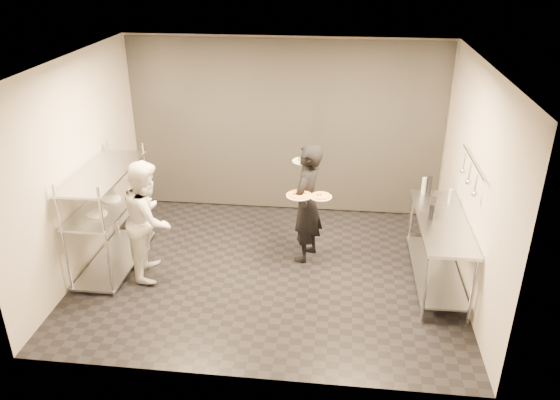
# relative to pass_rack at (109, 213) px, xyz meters

# --- Properties ---
(room_shell) EXTENTS (5.00, 4.00, 2.80)m
(room_shell) POSITION_rel_pass_rack_xyz_m (2.15, 1.18, 0.63)
(room_shell) COLOR black
(room_shell) RESTS_ON ground
(pass_rack) EXTENTS (0.60, 1.60, 1.50)m
(pass_rack) POSITION_rel_pass_rack_xyz_m (0.00, 0.00, 0.00)
(pass_rack) COLOR #B5B7BC
(pass_rack) RESTS_ON ground
(prep_counter) EXTENTS (0.60, 1.80, 0.92)m
(prep_counter) POSITION_rel_pass_rack_xyz_m (4.33, 0.00, -0.14)
(prep_counter) COLOR #B5B7BC
(prep_counter) RESTS_ON ground
(utensil_rail) EXTENTS (0.07, 1.20, 0.31)m
(utensil_rail) POSITION_rel_pass_rack_xyz_m (4.58, 0.00, 0.78)
(utensil_rail) COLOR #B5B7BC
(utensil_rail) RESTS_ON room_shell
(waiter) EXTENTS (0.58, 0.71, 1.68)m
(waiter) POSITION_rel_pass_rack_xyz_m (2.61, 0.44, 0.07)
(waiter) COLOR black
(waiter) RESTS_ON ground
(chef) EXTENTS (0.73, 0.87, 1.59)m
(chef) POSITION_rel_pass_rack_xyz_m (0.60, -0.17, 0.03)
(chef) COLOR white
(chef) RESTS_ON ground
(pizza_plate_near) EXTENTS (0.34, 0.34, 0.05)m
(pizza_plate_near) POSITION_rel_pass_rack_xyz_m (2.52, 0.22, 0.30)
(pizza_plate_near) COLOR white
(pizza_plate_near) RESTS_ON waiter
(pizza_plate_far) EXTENTS (0.28, 0.28, 0.05)m
(pizza_plate_far) POSITION_rel_pass_rack_xyz_m (2.81, 0.20, 0.30)
(pizza_plate_far) COLOR white
(pizza_plate_far) RESTS_ON waiter
(salad_plate) EXTENTS (0.30, 0.30, 0.07)m
(salad_plate) POSITION_rel_pass_rack_xyz_m (2.53, 0.75, 0.58)
(salad_plate) COLOR white
(salad_plate) RESTS_ON waiter
(pos_monitor) EXTENTS (0.12, 0.28, 0.20)m
(pos_monitor) POSITION_rel_pass_rack_xyz_m (4.21, 0.11, 0.25)
(pos_monitor) COLOR black
(pos_monitor) RESTS_ON prep_counter
(bottle_green) EXTENTS (0.06, 0.06, 0.22)m
(bottle_green) POSITION_rel_pass_rack_xyz_m (4.19, 0.80, 0.26)
(bottle_green) COLOR gray
(bottle_green) RESTS_ON prep_counter
(bottle_clear) EXTENTS (0.06, 0.06, 0.21)m
(bottle_clear) POSITION_rel_pass_rack_xyz_m (4.49, 0.49, 0.25)
(bottle_clear) COLOR gray
(bottle_clear) RESTS_ON prep_counter
(bottle_dark) EXTENTS (0.07, 0.07, 0.23)m
(bottle_dark) POSITION_rel_pass_rack_xyz_m (4.26, 0.80, 0.27)
(bottle_dark) COLOR black
(bottle_dark) RESTS_ON prep_counter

